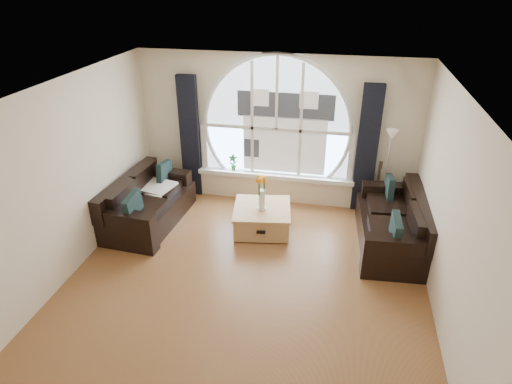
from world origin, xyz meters
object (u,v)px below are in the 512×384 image
sofa_right (393,223)px  floor_lamp (386,174)px  coffee_chest (262,218)px  potted_plant (233,163)px  vase_flowers (262,188)px  sofa_left (149,202)px  guitar (377,187)px

sofa_right → floor_lamp: floor_lamp is taller
coffee_chest → sofa_right: bearing=-9.7°
sofa_right → potted_plant: (-2.85, 1.12, 0.30)m
floor_lamp → vase_flowers: bearing=-154.8°
sofa_left → coffee_chest: size_ratio=2.00×
sofa_left → guitar: 3.96m
sofa_right → vase_flowers: 2.13m
sofa_right → coffee_chest: (-2.09, 0.04, -0.17)m
floor_lamp → sofa_left: bearing=-165.1°
sofa_left → potted_plant: bearing=50.4°
coffee_chest → guitar: guitar is taller
vase_flowers → potted_plant: size_ratio=2.29×
guitar → potted_plant: bearing=-176.9°
vase_flowers → floor_lamp: (1.98, 0.93, -0.00)m
sofa_left → floor_lamp: floor_lamp is taller
vase_flowers → sofa_right: bearing=-0.0°
guitar → potted_plant: size_ratio=3.46×
sofa_right → floor_lamp: bearing=92.5°
sofa_right → vase_flowers: (-2.09, 0.00, 0.40)m
sofa_left → potted_plant: size_ratio=6.06×
floor_lamp → sofa_right: bearing=-83.6°
vase_flowers → guitar: size_ratio=0.66×
sofa_left → vase_flowers: size_ratio=2.65×
coffee_chest → floor_lamp: size_ratio=0.58×
coffee_chest → vase_flowers: size_ratio=1.32×
sofa_left → guitar: guitar is taller
floor_lamp → guitar: floor_lamp is taller
potted_plant → floor_lamp: bearing=-3.9°
coffee_chest → potted_plant: bearing=116.8°
sofa_right → potted_plant: potted_plant is taller
coffee_chest → floor_lamp: (1.98, 0.89, 0.57)m
guitar → sofa_right: bearing=-71.0°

